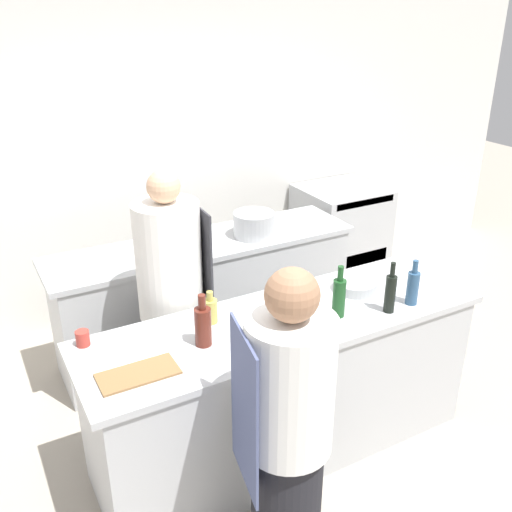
# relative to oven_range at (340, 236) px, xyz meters

# --- Properties ---
(ground_plane) EXTENTS (16.00, 16.00, 0.00)m
(ground_plane) POSITION_rel_oven_range_xyz_m (-1.68, -1.73, -0.48)
(ground_plane) COLOR #A89E8E
(wall_back) EXTENTS (8.00, 0.06, 2.80)m
(wall_back) POSITION_rel_oven_range_xyz_m (-1.68, 0.40, 0.92)
(wall_back) COLOR silver
(wall_back) RESTS_ON ground_plane
(prep_counter) EXTENTS (2.38, 0.72, 0.93)m
(prep_counter) POSITION_rel_oven_range_xyz_m (-1.68, -1.73, -0.02)
(prep_counter) COLOR #B7BABC
(prep_counter) RESTS_ON ground_plane
(pass_counter) EXTENTS (2.35, 0.60, 0.93)m
(pass_counter) POSITION_rel_oven_range_xyz_m (-1.64, -0.48, -0.02)
(pass_counter) COLOR #B7BABC
(pass_counter) RESTS_ON ground_plane
(oven_range) EXTENTS (0.75, 0.70, 0.97)m
(oven_range) POSITION_rel_oven_range_xyz_m (0.00, 0.00, 0.00)
(oven_range) COLOR #B7BABC
(oven_range) RESTS_ON ground_plane
(chef_at_prep_near) EXTENTS (0.44, 0.43, 1.62)m
(chef_at_prep_near) POSITION_rel_oven_range_xyz_m (-2.09, -2.42, 0.32)
(chef_at_prep_near) COLOR black
(chef_at_prep_near) RESTS_ON ground_plane
(chef_at_stove) EXTENTS (0.42, 0.40, 1.71)m
(chef_at_stove) POSITION_rel_oven_range_xyz_m (-2.14, -1.13, 0.37)
(chef_at_stove) COLOR black
(chef_at_stove) RESTS_ON ground_plane
(bottle_olive_oil) EXTENTS (0.08, 0.08, 0.31)m
(bottle_olive_oil) POSITION_rel_oven_range_xyz_m (-1.62, -1.82, 0.57)
(bottle_olive_oil) COLOR silver
(bottle_olive_oil) RESTS_ON prep_counter
(bottle_vinegar) EXTENTS (0.09, 0.09, 0.29)m
(bottle_vinegar) POSITION_rel_oven_range_xyz_m (-2.20, -1.75, 0.56)
(bottle_vinegar) COLOR #5B2319
(bottle_vinegar) RESTS_ON prep_counter
(bottle_wine) EXTENTS (0.07, 0.07, 0.28)m
(bottle_wine) POSITION_rel_oven_range_xyz_m (-0.94, -1.94, 0.56)
(bottle_wine) COLOR #2D5175
(bottle_wine) RESTS_ON prep_counter
(bottle_cooking_oil) EXTENTS (0.06, 0.06, 0.31)m
(bottle_cooking_oil) POSITION_rel_oven_range_xyz_m (-1.12, -1.95, 0.57)
(bottle_cooking_oil) COLOR black
(bottle_cooking_oil) RESTS_ON prep_counter
(bottle_sauce) EXTENTS (0.08, 0.08, 0.19)m
(bottle_sauce) POSITION_rel_oven_range_xyz_m (-2.07, -1.56, 0.52)
(bottle_sauce) COLOR #B2A84C
(bottle_sauce) RESTS_ON prep_counter
(bottle_water) EXTENTS (0.07, 0.07, 0.31)m
(bottle_water) POSITION_rel_oven_range_xyz_m (-1.41, -1.84, 0.57)
(bottle_water) COLOR #19471E
(bottle_water) RESTS_ON prep_counter
(bowl_mixing_large) EXTENTS (0.27, 0.27, 0.06)m
(bowl_mixing_large) POSITION_rel_oven_range_xyz_m (-1.12, -1.64, 0.48)
(bowl_mixing_large) COLOR #B7BABC
(bowl_mixing_large) RESTS_ON prep_counter
(bowl_prep_small) EXTENTS (0.26, 0.26, 0.08)m
(bowl_prep_small) POSITION_rel_oven_range_xyz_m (-1.83, -1.91, 0.49)
(bowl_prep_small) COLOR #B7BABC
(bowl_prep_small) RESTS_ON prep_counter
(bowl_ceramic_blue) EXTENTS (0.17, 0.17, 0.06)m
(bowl_ceramic_blue) POSITION_rel_oven_range_xyz_m (-1.67, -1.65, 0.48)
(bowl_ceramic_blue) COLOR white
(bowl_ceramic_blue) RESTS_ON prep_counter
(cup) EXTENTS (0.07, 0.07, 0.08)m
(cup) POSITION_rel_oven_range_xyz_m (-2.76, -1.45, 0.49)
(cup) COLOR #B2382D
(cup) RESTS_ON prep_counter
(cutting_board) EXTENTS (0.39, 0.19, 0.01)m
(cutting_board) POSITION_rel_oven_range_xyz_m (-2.59, -1.84, 0.45)
(cutting_board) COLOR olive
(cutting_board) RESTS_ON prep_counter
(stockpot) EXTENTS (0.31, 0.31, 0.19)m
(stockpot) POSITION_rel_oven_range_xyz_m (-1.25, -0.56, 0.54)
(stockpot) COLOR #B7BABC
(stockpot) RESTS_ON pass_counter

